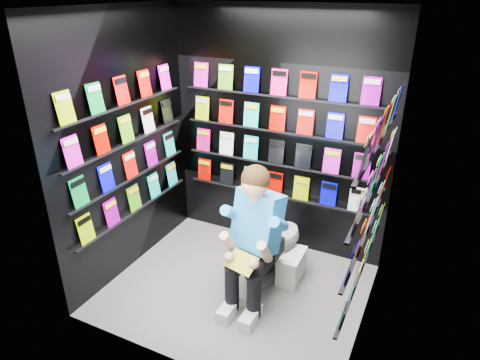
% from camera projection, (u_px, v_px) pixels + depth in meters
% --- Properties ---
extents(floor, '(2.40, 2.40, 0.00)m').
position_uv_depth(floor, '(236.00, 289.00, 4.23)').
color(floor, '#60605E').
rests_on(floor, ground).
extents(ceiling, '(2.40, 2.40, 0.00)m').
position_uv_depth(ceiling, '(235.00, 6.00, 3.15)').
color(ceiling, white).
rests_on(ceiling, floor).
extents(wall_back, '(2.40, 0.04, 2.60)m').
position_uv_depth(wall_back, '(278.00, 135.00, 4.51)').
color(wall_back, black).
rests_on(wall_back, floor).
extents(wall_front, '(2.40, 0.04, 2.60)m').
position_uv_depth(wall_front, '(170.00, 220.00, 2.87)').
color(wall_front, black).
rests_on(wall_front, floor).
extents(wall_left, '(0.04, 2.00, 2.60)m').
position_uv_depth(wall_left, '(126.00, 147.00, 4.17)').
color(wall_left, black).
rests_on(wall_left, floor).
extents(wall_right, '(0.04, 2.00, 2.60)m').
position_uv_depth(wall_right, '(379.00, 195.00, 3.21)').
color(wall_right, black).
rests_on(wall_right, floor).
extents(comics_back, '(2.10, 0.06, 1.37)m').
position_uv_depth(comics_back, '(277.00, 135.00, 4.48)').
color(comics_back, '#D80D6D').
rests_on(comics_back, wall_back).
extents(comics_left, '(0.06, 1.70, 1.37)m').
position_uv_depth(comics_left, '(128.00, 147.00, 4.15)').
color(comics_left, '#D80D6D').
rests_on(comics_left, wall_left).
extents(comics_right, '(0.06, 1.70, 1.37)m').
position_uv_depth(comics_right, '(375.00, 194.00, 3.22)').
color(comics_right, '#D80D6D').
rests_on(comics_right, wall_right).
extents(toilet, '(0.58, 0.83, 0.73)m').
position_uv_depth(toilet, '(273.00, 241.00, 4.34)').
color(toilet, white).
rests_on(toilet, floor).
extents(longbox, '(0.21, 0.37, 0.28)m').
position_uv_depth(longbox, '(291.00, 267.00, 4.32)').
color(longbox, white).
rests_on(longbox, floor).
extents(longbox_lid, '(0.23, 0.39, 0.03)m').
position_uv_depth(longbox_lid, '(292.00, 255.00, 4.26)').
color(longbox_lid, white).
rests_on(longbox_lid, longbox).
extents(reader, '(0.74, 0.93, 1.52)m').
position_uv_depth(reader, '(259.00, 221.00, 3.85)').
color(reader, '#268BDD').
rests_on(reader, toilet).
extents(held_comic, '(0.30, 0.21, 0.11)m').
position_uv_depth(held_comic, '(242.00, 262.00, 3.66)').
color(held_comic, green).
rests_on(held_comic, reader).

